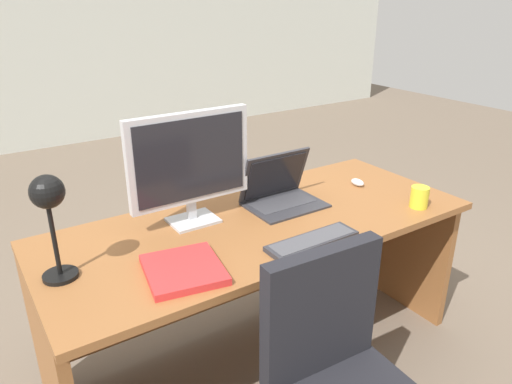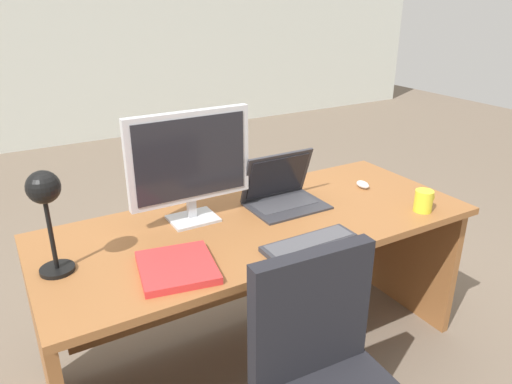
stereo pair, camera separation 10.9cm
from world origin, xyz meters
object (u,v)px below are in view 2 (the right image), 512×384
keyboard (309,242)px  desk_lamp (46,201)px  book (177,267)px  monitor (190,161)px  coffee_mug (424,201)px  desk (254,257)px  laptop (281,189)px  mouse (363,185)px

keyboard → desk_lamp: desk_lamp is taller
desk_lamp → book: (0.37, -0.18, -0.27)m
monitor → coffee_mug: (0.93, -0.43, -0.22)m
coffee_mug → desk: bearing=154.0°
laptop → desk: bearing=-161.1°
laptop → mouse: bearing=-5.9°
keyboard → book: book is taller
coffee_mug → book: bearing=176.0°
desk → book: size_ratio=5.77×
monitor → mouse: size_ratio=6.74×
monitor → mouse: 0.93m
mouse → coffee_mug: (0.05, -0.35, 0.03)m
mouse → desk_lamp: size_ratio=0.20×
book → coffee_mug: coffee_mug is taller
desk → coffee_mug: (0.68, -0.33, 0.26)m
monitor → book: 0.48m
desk → coffee_mug: coffee_mug is taller
desk → desk_lamp: (-0.83, -0.07, 0.49)m
laptop → book: (-0.64, -0.31, -0.06)m
desk → mouse: mouse is taller
desk_lamp → keyboard: bearing=-16.8°
laptop → coffee_mug: laptop is taller
keyboard → desk: bearing=99.0°
mouse → coffee_mug: 0.35m
mouse → book: size_ratio=0.24×
desk → keyboard: keyboard is taller
desk_lamp → desk: bearing=4.7°
desk → keyboard: 0.40m
desk_lamp → book: size_ratio=1.19×
laptop → desk_lamp: (-1.01, -0.13, 0.21)m
monitor → keyboard: size_ratio=1.35×
monitor → laptop: 0.47m
desk → desk_lamp: 0.96m
mouse → keyboard: bearing=-149.2°
monitor → keyboard: 0.59m
keyboard → coffee_mug: bearing=0.1°
monitor → mouse: bearing=-5.4°
monitor → desk_lamp: size_ratio=1.38×
desk → desk_lamp: bearing=-175.3°
laptop → book: bearing=-153.9°
mouse → monitor: bearing=174.6°
book → desk: bearing=28.7°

